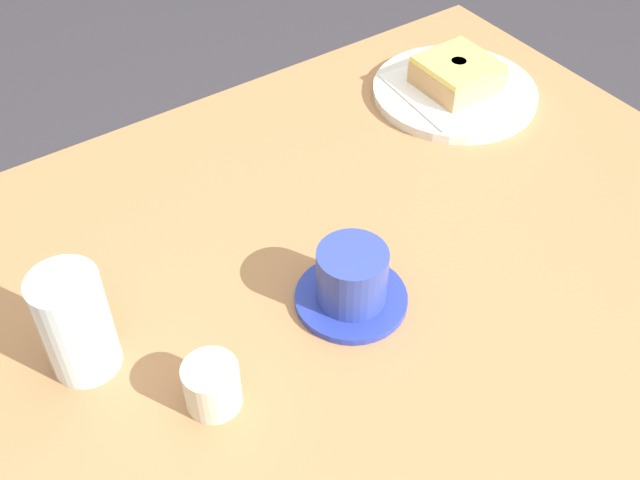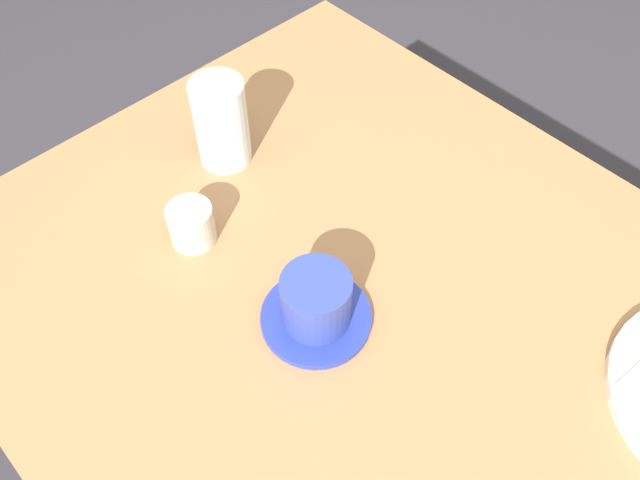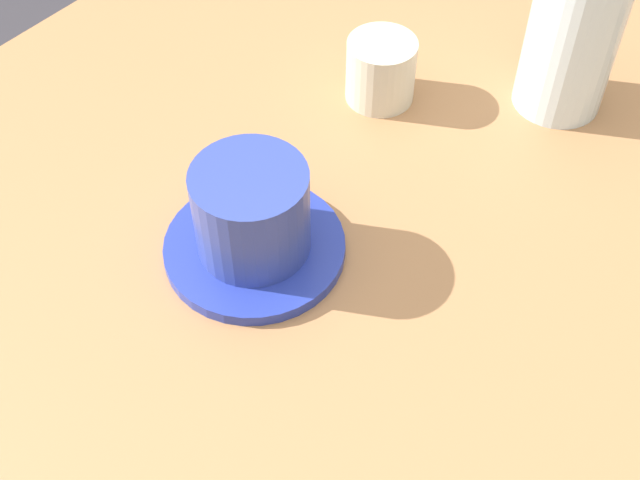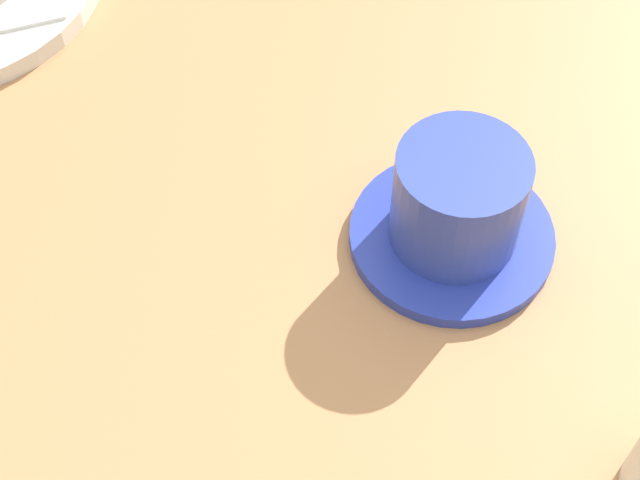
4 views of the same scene
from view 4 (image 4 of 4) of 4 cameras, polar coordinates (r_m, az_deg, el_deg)
The scene contains 2 objects.
table at distance 0.69m, azimuth 0.46°, elevation -2.67°, with size 1.00×0.77×0.77m.
coffee_cup at distance 0.58m, azimuth 7.96°, elevation 1.87°, with size 0.12×0.12×0.07m.
Camera 4 is at (0.34, -0.16, 1.26)m, focal length 54.97 mm.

